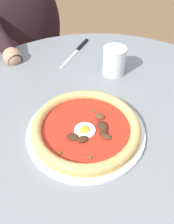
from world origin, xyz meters
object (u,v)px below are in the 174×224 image
Objects in this scene: water_glass at (114,63)px; dining_table at (100,152)px; pizza_on_plate at (86,129)px; steak_knife at (79,48)px; diner_person at (29,62)px; cafe_chair_diner at (21,49)px.

dining_table is at bearing 31.67° from water_glass.
dining_table is 3.38× the size of pizza_on_plate.
pizza_on_plate is 3.29× the size of water_glass.
steak_knife is at bearing -132.55° from pizza_on_plate.
diner_person is at bearing -112.41° from pizza_on_plate.
cafe_chair_diner reaches higher than water_glass.
pizza_on_plate is 0.45m from steak_knife.
water_glass is at bearing 84.88° from cafe_chair_diner.
water_glass is (-0.27, -0.13, 0.02)m from pizza_on_plate.
pizza_on_plate is 0.28× the size of diner_person.
steak_knife is at bearing 86.61° from cafe_chair_diner.
steak_knife is (-0.03, -0.21, -0.04)m from water_glass.
pizza_on_plate is 0.93m from cafe_chair_diner.
dining_table is at bearing 72.55° from diner_person.
steak_knife is 0.55m from cafe_chair_diner.
water_glass is 0.21m from steak_knife.
pizza_on_plate reaches higher than dining_table.
cafe_chair_diner is at bearing -95.12° from water_glass.
cafe_chair_diner is (-0.27, -0.84, -0.05)m from dining_table.
diner_person is at bearing -91.81° from water_glass.
dining_table is 0.73m from diner_person.
dining_table is at bearing 72.41° from cafe_chair_diner.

